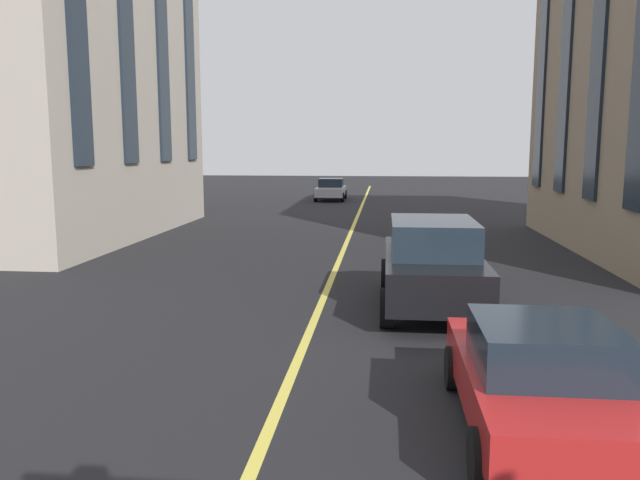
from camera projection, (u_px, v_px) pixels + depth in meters
name	position (u px, v px, depth m)	size (l,w,h in m)	color
lane_centre_line	(331.00, 280.00, 16.03)	(80.00, 0.16, 0.01)	#D8C64C
car_silver_trailing	(331.00, 189.00, 40.39)	(3.90, 1.89, 1.40)	#B7BABF
car_red_oncoming	(540.00, 377.00, 7.28)	(3.90, 1.89, 1.40)	#B21E1E
car_black_mid	(432.00, 263.00, 13.05)	(4.70, 2.14, 1.88)	black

